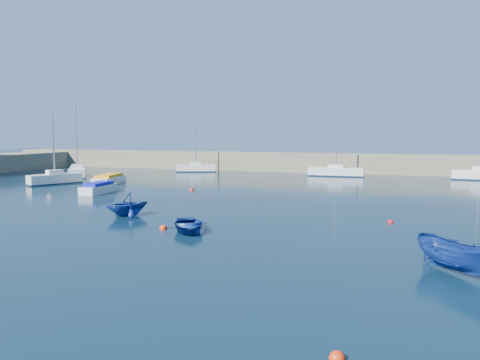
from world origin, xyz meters
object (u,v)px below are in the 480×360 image
(sailboat_5, at_px, (196,168))
(dinghy_right, at_px, (455,256))
(dinghy_center, at_px, (188,225))
(sailboat_7, at_px, (480,175))
(sailboat_6, at_px, (336,171))
(sailboat_3, at_px, (55,179))
(motorboat_1, at_px, (98,188))
(sailboat_4, at_px, (78,172))
(motorboat_2, at_px, (109,179))
(dinghy_left, at_px, (127,204))

(sailboat_5, relative_size, dinghy_right, 2.00)
(dinghy_center, bearing_deg, sailboat_7, 31.26)
(sailboat_6, height_order, dinghy_center, sailboat_6)
(sailboat_5, bearing_deg, dinghy_center, -176.85)
(sailboat_3, height_order, motorboat_1, sailboat_3)
(sailboat_4, relative_size, motorboat_2, 1.70)
(sailboat_6, bearing_deg, dinghy_left, 162.17)
(sailboat_3, height_order, sailboat_7, sailboat_7)
(sailboat_3, relative_size, sailboat_6, 0.83)
(motorboat_1, bearing_deg, dinghy_right, -32.92)
(sailboat_5, height_order, dinghy_center, sailboat_5)
(sailboat_6, height_order, sailboat_7, sailboat_6)
(motorboat_2, bearing_deg, sailboat_7, 13.01)
(dinghy_left, bearing_deg, sailboat_3, 173.94)
(sailboat_5, relative_size, dinghy_center, 2.08)
(dinghy_center, distance_m, dinghy_left, 6.75)
(motorboat_1, bearing_deg, sailboat_7, 31.71)
(motorboat_2, distance_m, dinghy_right, 39.21)
(sailboat_7, xyz_separation_m, dinghy_left, (-26.33, -33.09, 0.14))
(sailboat_7, xyz_separation_m, dinghy_center, (-20.43, -36.36, -0.28))
(sailboat_7, bearing_deg, sailboat_5, 97.12)
(motorboat_2, bearing_deg, dinghy_right, -47.12)
(sailboat_5, bearing_deg, sailboat_4, 114.48)
(sailboat_4, xyz_separation_m, dinghy_center, (26.78, -25.56, -0.24))
(sailboat_7, bearing_deg, motorboat_2, 120.95)
(sailboat_5, bearing_deg, dinghy_left, 176.25)
(motorboat_1, distance_m, dinghy_left, 12.73)
(motorboat_1, distance_m, motorboat_2, 7.92)
(sailboat_6, bearing_deg, sailboat_4, 107.91)
(sailboat_3, xyz_separation_m, dinghy_right, (36.75, -21.33, 0.09))
(dinghy_right, bearing_deg, sailboat_7, 38.33)
(sailboat_3, distance_m, sailboat_6, 33.25)
(dinghy_left, bearing_deg, motorboat_2, 159.93)
(sailboat_4, xyz_separation_m, sailboat_5, (11.34, 11.03, -0.05))
(dinghy_left, bearing_deg, sailboat_6, 106.16)
(sailboat_4, xyz_separation_m, motorboat_2, (8.56, -5.98, -0.11))
(sailboat_7, height_order, motorboat_2, sailboat_7)
(sailboat_3, height_order, sailboat_4, sailboat_4)
(sailboat_4, relative_size, dinghy_right, 2.52)
(sailboat_4, relative_size, dinghy_left, 3.05)
(dinghy_right, bearing_deg, sailboat_4, 102.19)
(sailboat_7, distance_m, dinghy_center, 41.71)
(dinghy_center, height_order, dinghy_left, dinghy_left)
(sailboat_3, distance_m, sailboat_4, 8.70)
(sailboat_6, distance_m, dinghy_right, 41.07)
(sailboat_4, relative_size, dinghy_center, 2.62)
(sailboat_7, relative_size, dinghy_center, 2.31)
(sailboat_3, distance_m, sailboat_7, 47.84)
(motorboat_2, distance_m, dinghy_center, 26.75)
(sailboat_3, bearing_deg, dinghy_right, -2.80)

